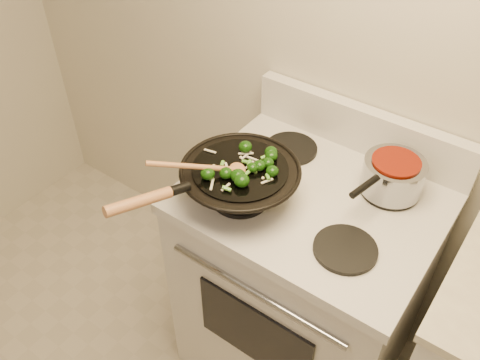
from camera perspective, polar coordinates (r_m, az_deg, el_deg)
The scene contains 5 objects.
stove at distance 1.94m, azimuth 7.15°, elevation -11.36°, with size 0.78×0.67×1.08m.
wok at distance 1.52m, azimuth -0.12°, elevation -0.14°, with size 0.36×0.58×0.19m.
stirfry at distance 1.47m, azimuth 0.85°, elevation 1.52°, with size 0.25×0.25×0.04m.
wooden_spoon at distance 1.45m, azimuth -3.17°, elevation 1.39°, with size 0.22×0.23×0.08m.
saucepan at distance 1.62m, azimuth 16.77°, elevation 0.52°, with size 0.19×0.30×0.11m.
Camera 1 is at (0.45, 0.10, 2.01)m, focal length 38.00 mm.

